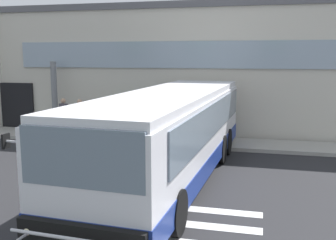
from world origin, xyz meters
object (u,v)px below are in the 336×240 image
Objects in this scene: passenger_near_column at (64,114)px; passenger_at_curb_edge at (101,117)px; bus_main_foreground at (171,137)px; passenger_by_doorway at (80,115)px; entry_support_column at (55,97)px.

passenger_near_column is 1.00× the size of passenger_at_curb_edge.
bus_main_foreground reaches higher than passenger_by_doorway.
passenger_near_column is at bearing -39.22° from entry_support_column.
passenger_by_doorway is (1.71, -0.79, -0.71)m from entry_support_column.
bus_main_foreground is 7.96m from passenger_near_column.
entry_support_column reaches higher than passenger_at_curb_edge.
passenger_by_doorway is (0.91, -0.13, 0.03)m from passenger_near_column.
passenger_by_doorway is 1.07m from passenger_at_curb_edge.
passenger_near_column and passenger_by_doorway have the same top height.
passenger_by_doorway is at bearing -8.44° from passenger_near_column.
passenger_near_column is (-6.23, 4.95, -0.25)m from bus_main_foreground.
entry_support_column is at bearing 161.85° from passenger_at_curb_edge.
passenger_near_column is at bearing 171.56° from passenger_by_doorway.
bus_main_foreground reaches higher than passenger_at_curb_edge.
entry_support_column is 2.01m from passenger_by_doorway.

